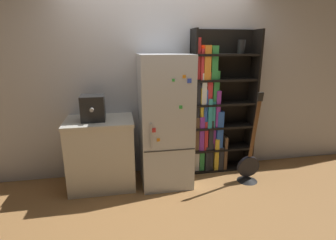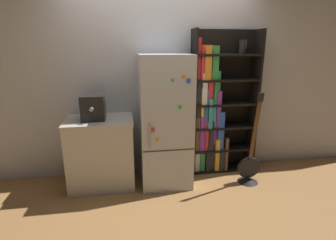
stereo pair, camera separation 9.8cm
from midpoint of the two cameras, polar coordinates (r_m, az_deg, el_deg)
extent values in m
plane|color=#A87542|center=(3.60, -1.14, -13.68)|extent=(16.00, 16.00, 0.00)
cube|color=silver|center=(3.64, -2.52, 8.33)|extent=(8.00, 0.05, 2.60)
cube|color=silver|center=(3.38, -1.54, -0.22)|extent=(0.64, 0.68, 1.68)
cube|color=#333333|center=(3.15, -0.50, -6.65)|extent=(0.62, 0.01, 0.01)
cube|color=#B2B2B7|center=(3.03, -4.60, -3.52)|extent=(0.02, 0.02, 0.30)
cube|color=orange|center=(3.07, -3.05, -4.35)|extent=(0.04, 0.01, 0.04)
cube|color=red|center=(3.03, -4.10, -2.24)|extent=(0.05, 0.01, 0.05)
cube|color=green|center=(3.01, 1.86, 2.81)|extent=(0.04, 0.01, 0.04)
cube|color=blue|center=(2.98, 3.74, 8.50)|extent=(0.05, 0.01, 0.05)
cube|color=orange|center=(2.96, 2.60, 9.43)|extent=(0.04, 0.01, 0.04)
cube|color=green|center=(2.94, 0.21, 8.65)|extent=(0.03, 0.01, 0.03)
cube|color=black|center=(3.61, 4.56, 3.33)|extent=(0.03, 0.28, 1.99)
cube|color=black|center=(3.94, 17.18, 3.70)|extent=(0.03, 0.28, 1.99)
cube|color=black|center=(3.87, 10.45, 3.94)|extent=(0.92, 0.03, 1.99)
cube|color=black|center=(4.07, 10.42, -10.09)|extent=(0.86, 0.25, 0.03)
cube|color=black|center=(3.94, 10.64, -5.93)|extent=(0.86, 0.25, 0.03)
cube|color=black|center=(3.83, 10.89, -1.31)|extent=(0.86, 0.25, 0.03)
cube|color=black|center=(3.75, 11.15, 3.55)|extent=(0.86, 0.25, 0.03)
cube|color=black|center=(3.70, 11.42, 8.58)|extent=(0.86, 0.25, 0.03)
cube|color=black|center=(3.67, 11.70, 13.72)|extent=(0.86, 0.25, 0.03)
cube|color=silver|center=(3.84, 5.23, -7.07)|extent=(0.07, 0.18, 0.51)
cube|color=#338C3F|center=(3.90, 6.33, -8.02)|extent=(0.07, 0.18, 0.35)
cube|color=#262628|center=(3.92, 7.37, -7.80)|extent=(0.05, 0.24, 0.36)
cube|color=#262628|center=(3.93, 8.25, -7.45)|extent=(0.06, 0.20, 0.40)
cube|color=gold|center=(3.93, 9.35, -6.94)|extent=(0.06, 0.23, 0.47)
cube|color=#262628|center=(3.98, 10.27, -7.74)|extent=(0.07, 0.23, 0.34)
cube|color=brown|center=(3.97, 11.20, -6.68)|extent=(0.04, 0.23, 0.49)
cube|color=brown|center=(3.73, 5.24, -2.78)|extent=(0.06, 0.19, 0.48)
cube|color=purple|center=(3.76, 6.17, -2.60)|extent=(0.06, 0.23, 0.49)
cube|color=red|center=(3.78, 7.10, -3.05)|extent=(0.05, 0.22, 0.42)
cube|color=#262628|center=(3.79, 8.16, -2.97)|extent=(0.06, 0.20, 0.43)
cube|color=purple|center=(3.81, 8.92, -2.25)|extent=(0.04, 0.19, 0.51)
cube|color=#2D59B2|center=(3.82, 10.04, -1.93)|extent=(0.09, 0.23, 0.55)
cube|color=#262628|center=(3.65, 5.27, 1.78)|extent=(0.05, 0.20, 0.43)
cube|color=gold|center=(3.65, 6.27, 2.76)|extent=(0.04, 0.19, 0.55)
cube|color=#2D59B2|center=(3.67, 6.98, 2.64)|extent=(0.04, 0.21, 0.53)
cube|color=teal|center=(3.69, 7.88, 1.72)|extent=(0.05, 0.24, 0.41)
cube|color=teal|center=(3.72, 8.69, 1.42)|extent=(0.04, 0.21, 0.36)
cube|color=purple|center=(3.73, 9.59, 2.59)|extent=(0.06, 0.23, 0.51)
cube|color=#262628|center=(3.60, 5.44, 6.24)|extent=(0.06, 0.21, 0.34)
cube|color=silver|center=(3.60, 6.72, 6.89)|extent=(0.07, 0.20, 0.42)
cube|color=red|center=(3.63, 7.96, 7.00)|extent=(0.07, 0.19, 0.43)
cube|color=#338C3F|center=(3.66, 9.30, 7.11)|extent=(0.08, 0.18, 0.44)
cube|color=red|center=(3.55, 5.51, 13.10)|extent=(0.04, 0.19, 0.53)
cube|color=red|center=(3.57, 6.21, 12.00)|extent=(0.04, 0.23, 0.40)
cube|color=orange|center=(3.59, 7.31, 12.34)|extent=(0.09, 0.24, 0.44)
cube|color=#338C3F|center=(3.61, 8.93, 12.25)|extent=(0.09, 0.19, 0.44)
cylinder|color=black|center=(3.76, 14.93, 15.16)|extent=(0.10, 0.10, 0.18)
cube|color=beige|center=(3.52, -15.01, -7.23)|extent=(0.81, 0.61, 0.85)
cube|color=beige|center=(3.37, -15.54, -0.21)|extent=(0.83, 0.63, 0.04)
cube|color=black|center=(3.31, -16.83, 2.51)|extent=(0.28, 0.26, 0.31)
cylinder|color=#A5A39E|center=(3.15, -17.13, 2.14)|extent=(0.04, 0.06, 0.04)
cone|color=black|center=(3.80, 16.12, -12.17)|extent=(0.27, 0.27, 0.06)
cylinder|color=black|center=(3.72, 16.33, -9.69)|extent=(0.30, 0.09, 0.31)
cube|color=brown|center=(3.46, 17.56, -2.10)|extent=(0.04, 0.13, 0.77)
cube|color=black|center=(3.31, 18.66, 4.81)|extent=(0.07, 0.04, 0.11)
camera|label=1|loc=(0.05, -90.82, -0.23)|focal=28.00mm
camera|label=2|loc=(0.05, 89.18, 0.23)|focal=28.00mm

